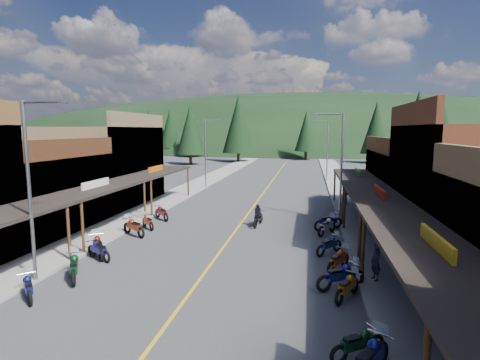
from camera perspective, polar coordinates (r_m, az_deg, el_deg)
The scene contains 42 objects.
ground at distance 21.65m, azimuth -2.80°, elevation -10.54°, with size 220.00×220.00×0.00m, color #38383A.
centerline at distance 40.85m, azimuth 3.64°, elevation -1.88°, with size 0.15×90.00×0.01m, color gold.
sidewalk_west at distance 42.74m, azimuth -8.02°, elevation -1.42°, with size 3.40×94.00×0.15m, color gray.
sidewalk_east at distance 40.76m, azimuth 15.88°, elevation -2.08°, with size 3.40×94.00×0.15m, color gray.
shop_west_2 at distance 28.84m, azimuth -29.64°, elevation -1.78°, with size 10.90×9.00×6.20m.
shop_west_3 at distance 36.53m, azimuth -20.10°, elevation 2.10°, with size 10.90×10.20×8.20m.
shop_east_2 at distance 23.74m, azimuth 32.71°, elevation -1.41°, with size 10.90×9.00×8.20m.
shop_east_3 at distance 32.85m, azimuth 26.27°, elevation -0.53°, with size 10.90×10.20×6.20m.
streetlight_0 at distance 18.40m, azimuth -29.16°, elevation -0.49°, with size 2.16×0.18×8.00m.
streetlight_1 at distance 43.67m, azimuth -5.12°, elevation 4.61°, with size 2.16×0.18×8.00m.
streetlight_2 at distance 28.19m, azimuth 14.92°, elevation 2.72°, with size 2.16×0.18×8.00m.
streetlight_3 at distance 50.11m, azimuth 13.01°, elevation 4.83°, with size 2.16×0.18×8.00m.
ridge_hill at distance 155.23m, azimuth 8.73°, elevation 5.06°, with size 310.00×140.00×60.00m, color black.
pine_0 at distance 93.43m, azimuth -18.30°, elevation 7.10°, with size 5.04×5.04×11.00m.
pine_1 at distance 94.49m, azimuth -7.32°, elevation 7.88°, with size 5.88×5.88×12.50m.
pine_2 at distance 79.40m, azimuth -0.25°, elevation 8.54°, with size 6.72×6.72×14.00m.
pine_3 at distance 86.02m, azimuth 10.05°, elevation 7.35°, with size 5.04×5.04×11.00m.
pine_4 at distance 81.10m, azimuth 20.04°, elevation 7.53°, with size 5.88×5.88×12.50m.
pine_5 at distance 96.56m, azimuth 28.36°, elevation 7.47°, with size 6.72×6.72×14.00m.
pine_7 at distance 102.81m, azimuth -10.58°, elevation 7.79°, with size 5.88×5.88×12.50m.
pine_8 at distance 65.71m, azimuth -13.66°, elevation 6.75°, with size 4.48×4.48×10.00m.
pine_9 at distance 67.80m, azimuth 27.14°, elevation 6.50°, with size 4.93×4.93×10.80m.
pine_10 at distance 73.62m, azimuth -7.61°, elevation 7.60°, with size 5.38×5.38×11.60m.
pine_11 at distance 59.98m, azimuth 25.41°, elevation 7.33°, with size 5.82×5.82×12.40m.
bike_west_4 at distance 17.70m, azimuth -29.57°, elevation -13.90°, with size 0.64×1.93×1.10m, color navy, non-canonical shape.
bike_west_5 at distance 18.91m, azimuth -23.96°, elevation -11.84°, with size 0.77×2.30×1.32m, color #0B3919, non-canonical shape.
bike_west_6 at distance 21.14m, azimuth -20.75°, elevation -9.84°, with size 0.68×2.03×1.16m, color navy, non-canonical shape.
bike_west_7 at distance 21.65m, azimuth -20.86°, elevation -9.23°, with size 0.77×2.30×1.31m, color maroon, non-canonical shape.
bike_west_8 at distance 25.00m, azimuth -15.89°, elevation -6.77°, with size 0.76×2.29×1.31m, color maroon, non-canonical shape.
bike_west_9 at distance 26.57m, azimuth -13.87°, elevation -6.10°, with size 0.63×1.90×1.09m, color #A4280B, non-canonical shape.
bike_west_10 at distance 28.95m, azimuth -11.87°, elevation -4.78°, with size 0.71×2.13×1.22m, color maroon, non-canonical shape.
bike_east_3 at distance 11.67m, azimuth 19.16°, elevation -24.30°, with size 0.77×2.31×1.32m, color navy, non-canonical shape.
bike_east_4 at distance 12.49m, azimuth 17.55°, elevation -22.52°, with size 0.64×1.91×1.09m, color #0E461E, non-canonical shape.
bike_east_5 at distance 16.13m, azimuth 16.05°, elevation -15.19°, with size 0.67×2.01×1.15m, color #AD620C, non-canonical shape.
bike_east_6 at distance 16.91m, azimuth 15.11°, elevation -13.77°, with size 0.76×2.29×1.31m, color navy, non-canonical shape.
bike_east_7 at distance 18.86m, azimuth 14.75°, elevation -11.60°, with size 0.72×2.16×1.23m, color #AC3A0C, non-canonical shape.
bike_east_8 at distance 21.24m, azimuth 13.44°, elevation -9.46°, with size 0.68×2.05×1.17m, color navy, non-canonical shape.
bike_east_9 at distance 25.03m, azimuth 13.11°, elevation -6.72°, with size 0.73×2.20×1.26m, color #A9A8AE, non-canonical shape.
bike_east_10 at distance 26.23m, azimuth 13.30°, elevation -6.01°, with size 0.76×2.29×1.31m, color navy, non-canonical shape.
rider_on_bike at distance 26.55m, azimuth 2.79°, elevation -5.67°, with size 0.97×2.18×1.61m.
pedestrian_east_a at distance 17.90m, azimuth 19.99°, elevation -11.65°, with size 0.60×0.40×1.66m, color #251F2F.
pedestrian_east_b at distance 34.57m, azimuth 15.59°, elevation -2.32°, with size 0.77×0.44×1.58m, color brown.
Camera 1 is at (4.75, -20.01, 6.75)m, focal length 28.00 mm.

